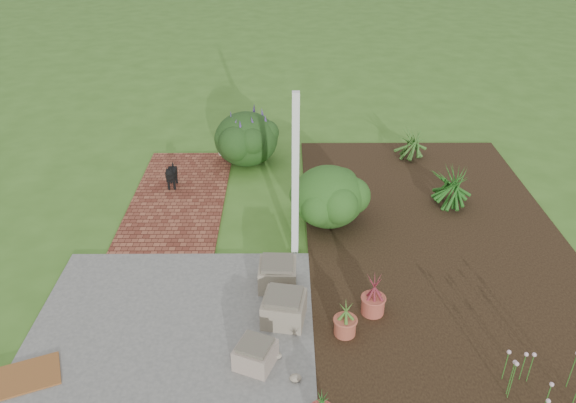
{
  "coord_description": "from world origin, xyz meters",
  "views": [
    {
      "loc": [
        0.16,
        -6.81,
        4.89
      ],
      "look_at": [
        0.2,
        0.4,
        0.7
      ],
      "focal_mm": 35.0,
      "sensor_mm": 36.0,
      "label": 1
    }
  ],
  "objects_px": {
    "black_dog": "(171,174)",
    "cream_ceramic_urn": "(225,144)",
    "evergreen_shrub": "(328,195)",
    "stone_trough_near": "(255,355)"
  },
  "relations": [
    {
      "from": "cream_ceramic_urn",
      "to": "evergreen_shrub",
      "type": "distance_m",
      "value": 3.2
    },
    {
      "from": "black_dog",
      "to": "cream_ceramic_urn",
      "type": "height_order",
      "value": "black_dog"
    },
    {
      "from": "black_dog",
      "to": "cream_ceramic_urn",
      "type": "xyz_separation_m",
      "value": [
        0.82,
        1.42,
        -0.06
      ]
    },
    {
      "from": "black_dog",
      "to": "evergreen_shrub",
      "type": "distance_m",
      "value": 2.95
    },
    {
      "from": "black_dog",
      "to": "cream_ceramic_urn",
      "type": "bearing_deg",
      "value": 58.83
    },
    {
      "from": "black_dog",
      "to": "evergreen_shrub",
      "type": "height_order",
      "value": "evergreen_shrub"
    },
    {
      "from": "stone_trough_near",
      "to": "evergreen_shrub",
      "type": "relative_size",
      "value": 0.36
    },
    {
      "from": "stone_trough_near",
      "to": "black_dog",
      "type": "relative_size",
      "value": 0.81
    },
    {
      "from": "stone_trough_near",
      "to": "cream_ceramic_urn",
      "type": "height_order",
      "value": "cream_ceramic_urn"
    },
    {
      "from": "stone_trough_near",
      "to": "cream_ceramic_urn",
      "type": "bearing_deg",
      "value": 98.66
    }
  ]
}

